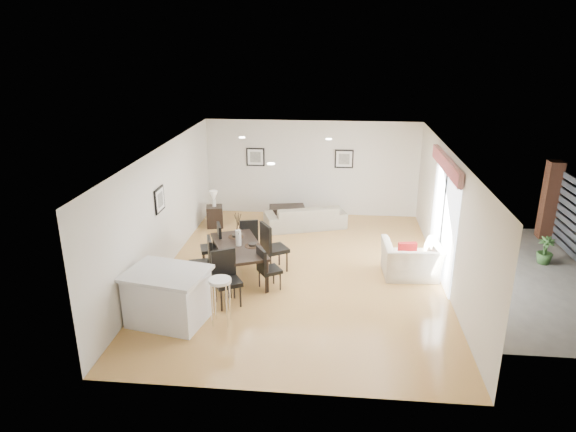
# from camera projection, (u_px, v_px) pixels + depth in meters

# --- Properties ---
(ground) EXTENTS (8.00, 8.00, 0.00)m
(ground) POSITION_uv_depth(u_px,v_px,m) (301.00, 273.00, 11.19)
(ground) COLOR #BC814D
(ground) RESTS_ON ground
(wall_back) EXTENTS (6.00, 0.04, 2.70)m
(wall_back) POSITION_uv_depth(u_px,v_px,m) (312.00, 168.00, 14.50)
(wall_back) COLOR silver
(wall_back) RESTS_ON ground
(wall_front) EXTENTS (6.00, 0.04, 2.70)m
(wall_front) POSITION_uv_depth(u_px,v_px,m) (280.00, 310.00, 6.99)
(wall_front) COLOR silver
(wall_front) RESTS_ON ground
(wall_left) EXTENTS (0.04, 8.00, 2.70)m
(wall_left) POSITION_uv_depth(u_px,v_px,m) (162.00, 210.00, 11.02)
(wall_left) COLOR silver
(wall_left) RESTS_ON ground
(wall_right) EXTENTS (0.04, 8.00, 2.70)m
(wall_right) POSITION_uv_depth(u_px,v_px,m) (448.00, 219.00, 10.47)
(wall_right) COLOR silver
(wall_right) RESTS_ON ground
(ceiling) EXTENTS (6.00, 8.00, 0.02)m
(ceiling) POSITION_uv_depth(u_px,v_px,m) (302.00, 151.00, 10.30)
(ceiling) COLOR white
(ceiling) RESTS_ON wall_back
(sofa) EXTENTS (2.29, 1.48, 0.62)m
(sofa) POSITION_uv_depth(u_px,v_px,m) (305.00, 216.00, 13.76)
(sofa) COLOR gray
(sofa) RESTS_ON ground
(armchair) EXTENTS (1.24, 1.10, 0.77)m
(armchair) POSITION_uv_depth(u_px,v_px,m) (411.00, 260.00, 10.91)
(armchair) COLOR beige
(armchair) RESTS_ON ground
(courtyard_plant_b) EXTENTS (0.46, 0.46, 0.63)m
(courtyard_plant_b) POSITION_uv_depth(u_px,v_px,m) (545.00, 250.00, 11.56)
(courtyard_plant_b) COLOR #365D28
(courtyard_plant_b) RESTS_ON ground
(dining_table) EXTENTS (1.52, 1.98, 0.74)m
(dining_table) POSITION_uv_depth(u_px,v_px,m) (239.00, 249.00, 10.77)
(dining_table) COLOR black
(dining_table) RESTS_ON ground
(dining_chair_wnear) EXTENTS (0.59, 0.59, 1.03)m
(dining_chair_wnear) POSITION_uv_depth(u_px,v_px,m) (205.00, 259.00, 10.47)
(dining_chair_wnear) COLOR black
(dining_chair_wnear) RESTS_ON ground
(dining_chair_wfar) EXTENTS (0.57, 0.57, 1.00)m
(dining_chair_wfar) POSITION_uv_depth(u_px,v_px,m) (215.00, 244.00, 11.31)
(dining_chair_wfar) COLOR black
(dining_chair_wfar) RESTS_ON ground
(dining_chair_enear) EXTENTS (0.56, 0.56, 0.91)m
(dining_chair_enear) POSITION_uv_depth(u_px,v_px,m) (266.00, 266.00, 10.31)
(dining_chair_enear) COLOR black
(dining_chair_enear) RESTS_ON ground
(dining_chair_efar) EXTENTS (0.69, 0.69, 1.11)m
(dining_chair_efar) POSITION_uv_depth(u_px,v_px,m) (271.00, 245.00, 11.10)
(dining_chair_efar) COLOR black
(dining_chair_efar) RESTS_ON ground
(dining_chair_head) EXTENTS (0.65, 0.65, 1.07)m
(dining_chair_head) POSITION_uv_depth(u_px,v_px,m) (226.00, 275.00, 9.76)
(dining_chair_head) COLOR black
(dining_chair_head) RESTS_ON ground
(dining_chair_foot) EXTENTS (0.51, 0.51, 0.94)m
(dining_chair_foot) POSITION_uv_depth(u_px,v_px,m) (249.00, 236.00, 11.86)
(dining_chair_foot) COLOR black
(dining_chair_foot) RESTS_ON ground
(vase) EXTENTS (0.78, 1.27, 0.72)m
(vase) POSITION_uv_depth(u_px,v_px,m) (238.00, 231.00, 10.64)
(vase) COLOR white
(vase) RESTS_ON dining_table
(coffee_table) EXTENTS (1.06, 0.76, 0.39)m
(coffee_table) POSITION_uv_depth(u_px,v_px,m) (287.00, 213.00, 14.40)
(coffee_table) COLOR black
(coffee_table) RESTS_ON ground
(side_table) EXTENTS (0.51, 0.51, 0.57)m
(side_table) POSITION_uv_depth(u_px,v_px,m) (215.00, 216.00, 13.84)
(side_table) COLOR black
(side_table) RESTS_ON ground
(table_lamp) EXTENTS (0.23, 0.23, 0.43)m
(table_lamp) POSITION_uv_depth(u_px,v_px,m) (214.00, 196.00, 13.65)
(table_lamp) COLOR white
(table_lamp) RESTS_ON side_table
(cushion) EXTENTS (0.40, 0.19, 0.38)m
(cushion) POSITION_uv_depth(u_px,v_px,m) (407.00, 251.00, 10.74)
(cushion) COLOR maroon
(cushion) RESTS_ON armchair
(kitchen_island) EXTENTS (1.58, 1.33, 0.98)m
(kitchen_island) POSITION_uv_depth(u_px,v_px,m) (168.00, 296.00, 9.16)
(kitchen_island) COLOR white
(kitchen_island) RESTS_ON ground
(bar_stool) EXTENTS (0.40, 0.40, 0.88)m
(bar_stool) POSITION_uv_depth(u_px,v_px,m) (220.00, 285.00, 8.99)
(bar_stool) COLOR white
(bar_stool) RESTS_ON ground
(framed_print_back_left) EXTENTS (0.52, 0.04, 0.52)m
(framed_print_back_left) POSITION_uv_depth(u_px,v_px,m) (255.00, 157.00, 14.52)
(framed_print_back_left) COLOR black
(framed_print_back_left) RESTS_ON wall_back
(framed_print_back_right) EXTENTS (0.52, 0.04, 0.52)m
(framed_print_back_right) POSITION_uv_depth(u_px,v_px,m) (344.00, 159.00, 14.29)
(framed_print_back_right) COLOR black
(framed_print_back_right) RESTS_ON wall_back
(framed_print_left_wall) EXTENTS (0.04, 0.52, 0.52)m
(framed_print_left_wall) POSITION_uv_depth(u_px,v_px,m) (160.00, 200.00, 10.73)
(framed_print_left_wall) COLOR black
(framed_print_left_wall) RESTS_ON wall_left
(sliding_door) EXTENTS (0.12, 2.70, 2.57)m
(sliding_door) POSITION_uv_depth(u_px,v_px,m) (444.00, 200.00, 10.65)
(sliding_door) COLOR white
(sliding_door) RESTS_ON wall_right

